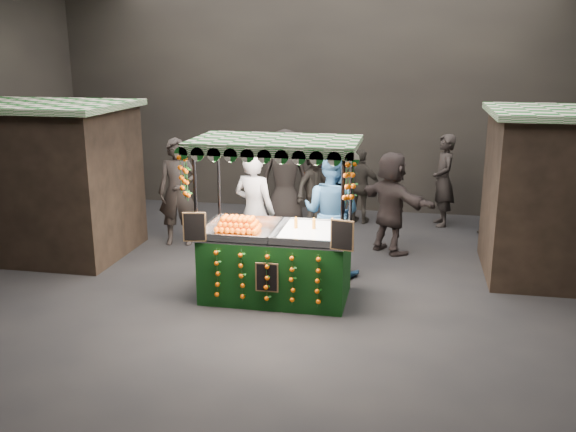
# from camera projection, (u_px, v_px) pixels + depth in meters

# --- Properties ---
(ground) EXTENTS (12.00, 12.00, 0.00)m
(ground) POSITION_uv_depth(u_px,v_px,m) (283.00, 290.00, 9.32)
(ground) COLOR black
(ground) RESTS_ON ground
(market_hall) EXTENTS (12.10, 10.10, 5.05)m
(market_hall) POSITION_uv_depth(u_px,v_px,m) (282.00, 55.00, 8.44)
(market_hall) COLOR black
(market_hall) RESTS_ON ground
(neighbour_stall_left) EXTENTS (3.00, 2.20, 2.60)m
(neighbour_stall_left) POSITION_uv_depth(u_px,v_px,m) (43.00, 179.00, 10.76)
(neighbour_stall_left) COLOR black
(neighbour_stall_left) RESTS_ON ground
(juice_stall) EXTENTS (2.36, 1.39, 2.29)m
(juice_stall) POSITION_uv_depth(u_px,v_px,m) (276.00, 250.00, 8.88)
(juice_stall) COLOR black
(juice_stall) RESTS_ON ground
(vendor_grey) EXTENTS (0.80, 0.64, 1.93)m
(vendor_grey) POSITION_uv_depth(u_px,v_px,m) (254.00, 212.00, 9.98)
(vendor_grey) COLOR slate
(vendor_grey) RESTS_ON ground
(vendor_blue) EXTENTS (1.13, 0.99, 1.97)m
(vendor_blue) POSITION_uv_depth(u_px,v_px,m) (331.00, 213.00, 9.80)
(vendor_blue) COLOR navy
(vendor_blue) RESTS_ON ground
(shopper_0) EXTENTS (0.78, 0.59, 1.94)m
(shopper_0) POSITION_uv_depth(u_px,v_px,m) (178.00, 192.00, 11.29)
(shopper_0) COLOR #2B2523
(shopper_0) RESTS_ON ground
(shopper_1) EXTENTS (1.04, 1.02, 1.69)m
(shopper_1) POSITION_uv_depth(u_px,v_px,m) (501.00, 194.00, 11.65)
(shopper_1) COLOR black
(shopper_1) RESTS_ON ground
(shopper_2) EXTENTS (0.95, 0.58, 1.51)m
(shopper_2) POSITION_uv_depth(u_px,v_px,m) (361.00, 187.00, 12.72)
(shopper_2) COLOR black
(shopper_2) RESTS_ON ground
(shopper_3) EXTENTS (1.09, 1.19, 1.60)m
(shopper_3) POSITION_uv_depth(u_px,v_px,m) (316.00, 185.00, 12.63)
(shopper_3) COLOR #292521
(shopper_3) RESTS_ON ground
(shopper_4) EXTENTS (1.07, 0.82, 1.95)m
(shopper_4) POSITION_uv_depth(u_px,v_px,m) (285.00, 178.00, 12.51)
(shopper_4) COLOR black
(shopper_4) RESTS_ON ground
(shopper_5) EXTENTS (1.56, 1.52, 1.78)m
(shopper_5) POSITION_uv_depth(u_px,v_px,m) (391.00, 203.00, 10.85)
(shopper_5) COLOR #2E2625
(shopper_5) RESTS_ON ground
(shopper_6) EXTENTS (0.56, 0.74, 1.85)m
(shopper_6) POSITION_uv_depth(u_px,v_px,m) (443.00, 180.00, 12.51)
(shopper_6) COLOR black
(shopper_6) RESTS_ON ground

